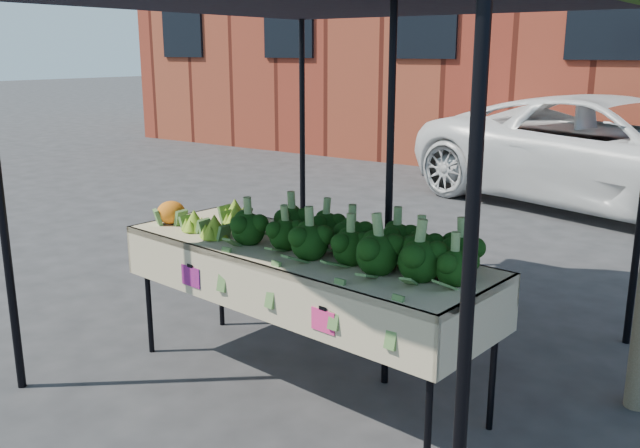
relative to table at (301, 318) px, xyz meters
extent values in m
plane|color=#29292B|center=(0.20, -0.08, -0.45)|extent=(90.00, 90.00, 0.00)
cube|color=#C7BA91|center=(0.00, 0.00, 0.00)|extent=(2.47, 1.03, 0.90)
cube|color=#F22D8C|center=(-0.53, -0.40, 0.25)|extent=(0.17, 0.01, 0.12)
cube|color=#E82C76|center=(0.53, -0.40, 0.25)|extent=(0.17, 0.01, 0.12)
ellipsoid|color=black|center=(0.36, 0.03, 0.59)|extent=(1.55, 0.58, 0.27)
ellipsoid|color=#7EB52B|center=(-0.66, 0.04, 0.55)|extent=(0.44, 0.58, 0.21)
ellipsoid|color=orange|center=(-1.05, -0.05, 0.54)|extent=(0.21, 0.21, 0.19)
camera|label=1|loc=(2.36, -3.08, 1.57)|focal=38.31mm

